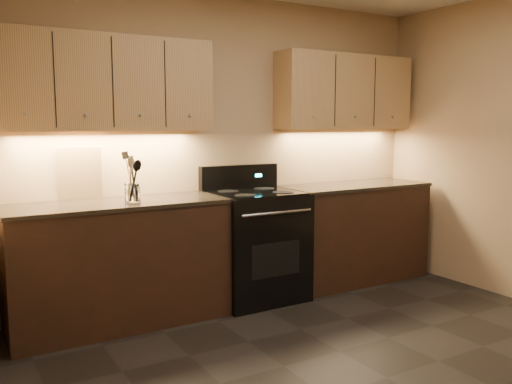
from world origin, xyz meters
TOP-DOWN VIEW (x-y plane):
  - floor at (0.00, 0.00)m, footprint 4.00×4.00m
  - wall_back at (0.00, 2.00)m, footprint 4.00×0.04m
  - wall_left at (-2.00, 0.00)m, footprint 0.04×4.00m
  - counter_left at (-1.10, 1.70)m, footprint 1.62×0.62m
  - counter_right at (1.18, 1.70)m, footprint 1.46×0.62m
  - stove at (0.08, 1.68)m, footprint 0.76×0.68m
  - upper_cab_left at (-1.10, 1.85)m, footprint 1.60×0.30m
  - upper_cab_right at (1.18, 1.85)m, footprint 1.44×0.30m
  - outlet_plate at (-1.30, 1.99)m, footprint 0.08×0.01m
  - utensil_crock at (-1.01, 1.61)m, footprint 0.15×0.15m
  - cutting_board at (-1.30, 1.96)m, footprint 0.33×0.11m
  - wooden_spoon at (-1.04, 1.59)m, footprint 0.10×0.10m
  - black_spoon at (-1.02, 1.62)m, footprint 0.10×0.16m
  - black_turner at (-0.99, 1.59)m, footprint 0.10×0.20m
  - steel_spatula at (-0.99, 1.62)m, footprint 0.17×0.12m

SIDE VIEW (x-z plane):
  - floor at x=0.00m, z-range 0.00..0.00m
  - counter_left at x=-1.10m, z-range 0.00..0.93m
  - counter_right at x=1.18m, z-range 0.00..0.93m
  - stove at x=0.08m, z-range -0.09..1.05m
  - utensil_crock at x=-1.01m, z-range 0.92..1.07m
  - black_spoon at x=-1.02m, z-range 0.94..1.26m
  - wooden_spoon at x=-1.04m, z-range 0.94..1.27m
  - outlet_plate at x=-1.30m, z-range 1.06..1.18m
  - black_turner at x=-0.99m, z-range 0.94..1.30m
  - cutting_board at x=-1.30m, z-range 0.93..1.33m
  - steel_spatula at x=-0.99m, z-range 0.94..1.32m
  - wall_back at x=0.00m, z-range 0.00..2.60m
  - wall_left at x=-2.00m, z-range 0.00..2.60m
  - upper_cab_left at x=-1.10m, z-range 1.45..2.15m
  - upper_cab_right at x=1.18m, z-range 1.45..2.15m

